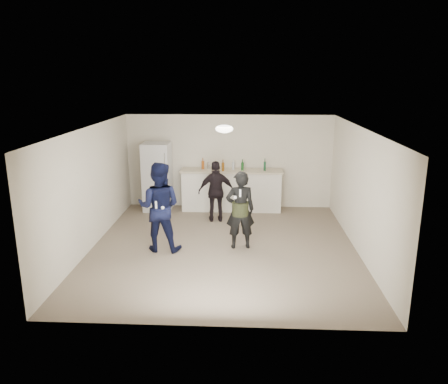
{
  "coord_description": "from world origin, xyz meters",
  "views": [
    {
      "loc": [
        0.44,
        -8.55,
        3.5
      ],
      "look_at": [
        0.0,
        0.2,
        1.15
      ],
      "focal_mm": 35.0,
      "sensor_mm": 36.0,
      "label": 1
    }
  ],
  "objects_px": {
    "counter": "(232,191)",
    "woman": "(240,210)",
    "spectator": "(216,191)",
    "shaker": "(209,165)",
    "fridge": "(157,177)",
    "man": "(159,207)"
  },
  "relations": [
    {
      "from": "counter",
      "to": "shaker",
      "type": "distance_m",
      "value": 0.91
    },
    {
      "from": "counter",
      "to": "fridge",
      "type": "distance_m",
      "value": 2.01
    },
    {
      "from": "fridge",
      "to": "woman",
      "type": "relative_size",
      "value": 1.1
    },
    {
      "from": "shaker",
      "to": "man",
      "type": "relative_size",
      "value": 0.09
    },
    {
      "from": "fridge",
      "to": "man",
      "type": "xyz_separation_m",
      "value": [
        0.6,
        -2.77,
        0.02
      ]
    },
    {
      "from": "shaker",
      "to": "spectator",
      "type": "height_order",
      "value": "spectator"
    },
    {
      "from": "counter",
      "to": "man",
      "type": "bearing_deg",
      "value": -115.79
    },
    {
      "from": "man",
      "to": "spectator",
      "type": "distance_m",
      "value": 2.16
    },
    {
      "from": "shaker",
      "to": "counter",
      "type": "bearing_deg",
      "value": -13.19
    },
    {
      "from": "fridge",
      "to": "man",
      "type": "relative_size",
      "value": 0.98
    },
    {
      "from": "man",
      "to": "spectator",
      "type": "xyz_separation_m",
      "value": [
        1.04,
        1.89,
        -0.17
      ]
    },
    {
      "from": "woman",
      "to": "counter",
      "type": "bearing_deg",
      "value": -93.29
    },
    {
      "from": "woman",
      "to": "spectator",
      "type": "distance_m",
      "value": 1.8
    },
    {
      "from": "counter",
      "to": "man",
      "type": "relative_size",
      "value": 1.41
    },
    {
      "from": "woman",
      "to": "spectator",
      "type": "height_order",
      "value": "woman"
    },
    {
      "from": "man",
      "to": "woman",
      "type": "bearing_deg",
      "value": -169.7
    },
    {
      "from": "fridge",
      "to": "shaker",
      "type": "distance_m",
      "value": 1.39
    },
    {
      "from": "shaker",
      "to": "woman",
      "type": "height_order",
      "value": "woman"
    },
    {
      "from": "counter",
      "to": "woman",
      "type": "relative_size",
      "value": 1.59
    },
    {
      "from": "woman",
      "to": "spectator",
      "type": "xyz_separation_m",
      "value": [
        -0.61,
        1.7,
        -0.07
      ]
    },
    {
      "from": "fridge",
      "to": "spectator",
      "type": "distance_m",
      "value": 1.86
    },
    {
      "from": "counter",
      "to": "woman",
      "type": "bearing_deg",
      "value": -84.26
    }
  ]
}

